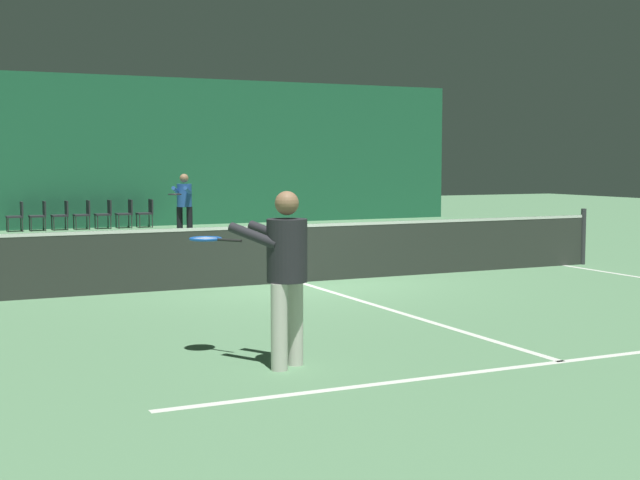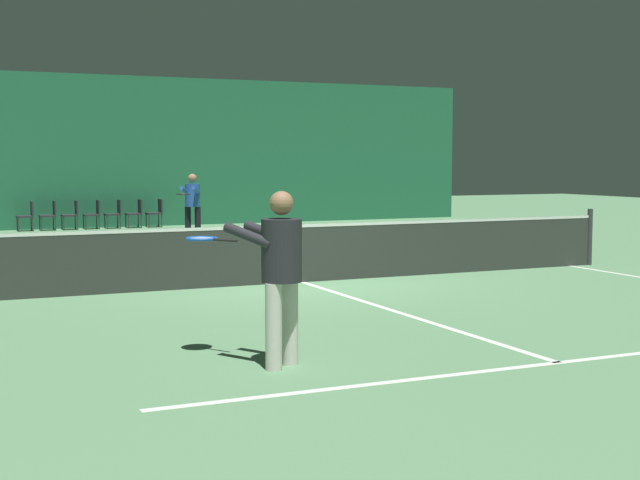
{
  "view_description": "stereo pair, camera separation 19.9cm",
  "coord_description": "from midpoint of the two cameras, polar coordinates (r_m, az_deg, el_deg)",
  "views": [
    {
      "loc": [
        -5.84,
        -13.19,
        1.97
      ],
      "look_at": [
        -1.02,
        -2.96,
        0.97
      ],
      "focal_mm": 50.0,
      "sensor_mm": 36.0,
      "label": 1
    },
    {
      "loc": [
        -5.66,
        -13.27,
        1.97
      ],
      "look_at": [
        -1.02,
        -2.96,
        0.97
      ],
      "focal_mm": 50.0,
      "sensor_mm": 36.0,
      "label": 2
    }
  ],
  "objects": [
    {
      "name": "courtside_chair_2",
      "position": [
        26.59,
        -15.37,
        1.68
      ],
      "size": [
        0.44,
        0.44,
        0.84
      ],
      "rotation": [
        0.0,
        0.0,
        -1.57
      ],
      "color": "#2D2D2D",
      "rests_on": "ground"
    },
    {
      "name": "tennis_net",
      "position": [
        14.5,
        -0.75,
        -0.72
      ],
      "size": [
        12.0,
        0.1,
        1.07
      ],
      "color": "#2D332D",
      "rests_on": "ground"
    },
    {
      "name": "courtside_chair_4",
      "position": [
        26.81,
        -12.78,
        1.76
      ],
      "size": [
        0.44,
        0.44,
        0.84
      ],
      "rotation": [
        0.0,
        0.0,
        -1.57
      ],
      "color": "#2D2D2D",
      "rests_on": "ground"
    },
    {
      "name": "court_line_sideline_right",
      "position": [
        17.48,
        16.03,
        -1.6
      ],
      "size": [
        0.1,
        23.8,
        0.0
      ],
      "color": "silver",
      "rests_on": "ground"
    },
    {
      "name": "ground_plane",
      "position": [
        14.56,
        -0.75,
        -2.72
      ],
      "size": [
        60.0,
        60.0,
        0.0
      ],
      "primitive_type": "plane",
      "color": "#56845B"
    },
    {
      "name": "player_near",
      "position": [
        8.49,
        -2.03,
        -1.61
      ],
      "size": [
        1.02,
        1.34,
        1.69
      ],
      "rotation": [
        0.0,
        0.0,
        2.13
      ],
      "color": "beige",
      "rests_on": "ground"
    },
    {
      "name": "courtside_chair_3",
      "position": [
        26.7,
        -14.07,
        1.72
      ],
      "size": [
        0.44,
        0.44,
        0.84
      ],
      "rotation": [
        0.0,
        0.0,
        -1.57
      ],
      "color": "#2D2D2D",
      "rests_on": "ground"
    },
    {
      "name": "courtside_chair_0",
      "position": [
        26.43,
        -18.01,
        1.6
      ],
      "size": [
        0.44,
        0.44,
        0.84
      ],
      "rotation": [
        0.0,
        0.0,
        -1.57
      ],
      "color": "#2D2D2D",
      "rests_on": "ground"
    },
    {
      "name": "courtside_chair_1",
      "position": [
        26.51,
        -16.69,
        1.64
      ],
      "size": [
        0.44,
        0.44,
        0.84
      ],
      "rotation": [
        0.0,
        0.0,
        -1.57
      ],
      "color": "#2D2D2D",
      "rests_on": "ground"
    },
    {
      "name": "courtside_chair_5",
      "position": [
        26.94,
        -11.49,
        1.8
      ],
      "size": [
        0.44,
        0.44,
        0.84
      ],
      "rotation": [
        0.0,
        0.0,
        -1.57
      ],
      "color": "#2D2D2D",
      "rests_on": "ground"
    },
    {
      "name": "court_line_centre",
      "position": [
        14.56,
        -0.75,
        -2.71
      ],
      "size": [
        0.1,
        12.8,
        0.0
      ],
      "color": "silver",
      "rests_on": "ground"
    },
    {
      "name": "courtside_chair_6",
      "position": [
        27.08,
        -10.22,
        1.84
      ],
      "size": [
        0.44,
        0.44,
        0.84
      ],
      "rotation": [
        0.0,
        0.0,
        -1.57
      ],
      "color": "#2D2D2D",
      "rests_on": "ground"
    },
    {
      "name": "player_far",
      "position": [
        23.04,
        -7.94,
        2.51
      ],
      "size": [
        0.98,
        1.34,
        1.65
      ],
      "rotation": [
        0.0,
        0.0,
        -2.09
      ],
      "color": "black",
      "rests_on": "ground"
    },
    {
      "name": "court_line_baseline_far",
      "position": [
        25.86,
        -11.33,
        0.6
      ],
      "size": [
        11.0,
        0.1,
        0.0
      ],
      "color": "silver",
      "rests_on": "ground"
    },
    {
      "name": "court_line_service_far",
      "position": [
        20.55,
        -7.88,
        -0.48
      ],
      "size": [
        8.25,
        0.1,
        0.0
      ],
      "color": "silver",
      "rests_on": "ground"
    },
    {
      "name": "backdrop_curtain",
      "position": [
        27.4,
        -12.19,
        5.55
      ],
      "size": [
        23.0,
        0.12,
        4.52
      ],
      "color": "#1E5B3D",
      "rests_on": "ground"
    },
    {
      "name": "court_line_service_near",
      "position": [
        9.15,
        15.61,
        -7.57
      ],
      "size": [
        8.25,
        0.1,
        0.0
      ],
      "color": "silver",
      "rests_on": "ground"
    }
  ]
}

